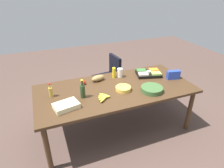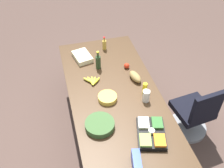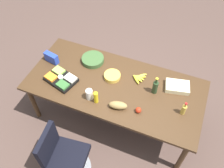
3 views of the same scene
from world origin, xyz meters
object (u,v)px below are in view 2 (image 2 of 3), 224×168
at_px(bread_loaf, 135,77).
at_px(apple_red, 127,66).
at_px(banana_bunch, 92,81).
at_px(conference_table, 114,97).
at_px(office_chair, 193,115).
at_px(chip_bowl, 107,98).
at_px(mustard_bottle, 145,89).
at_px(veggie_tray, 151,133).
at_px(mayo_jar, 146,96).
at_px(salad_bowl, 100,125).
at_px(chip_bag_blue, 136,162).
at_px(wine_bottle, 98,62).
at_px(sheet_cake, 82,57).
at_px(dressing_bottle, 104,45).

xyz_separation_m(bread_loaf, apple_red, (0.26, 0.04, -0.01)).
relative_size(banana_bunch, bread_loaf, 1.00).
relative_size(conference_table, apple_red, 32.50).
bearing_deg(banana_bunch, office_chair, -112.81).
distance_m(chip_bowl, mustard_bottle, 0.48).
relative_size(office_chair, banana_bunch, 3.76).
relative_size(veggie_tray, mustard_bottle, 2.64).
bearing_deg(bread_loaf, mustard_bottle, -175.63).
bearing_deg(mayo_jar, salad_bowl, 111.65).
distance_m(chip_bag_blue, veggie_tray, 0.43).
xyz_separation_m(wine_bottle, chip_bowl, (-0.63, 0.03, -0.08)).
distance_m(office_chair, mayo_jar, 0.90).
xyz_separation_m(chip_bag_blue, veggie_tray, (0.32, -0.28, -0.04)).
relative_size(sheet_cake, mayo_jar, 2.01).
bearing_deg(dressing_bottle, banana_bunch, 154.20).
xyz_separation_m(office_chair, salad_bowl, (-0.20, 1.37, 0.48)).
relative_size(banana_bunch, sheet_cake, 0.75).
height_order(chip_bag_blue, mustard_bottle, mustard_bottle).
relative_size(conference_table, mustard_bottle, 13.45).
bearing_deg(chip_bowl, salad_bowl, 154.52).
xyz_separation_m(wine_bottle, veggie_tray, (-1.27, -0.30, -0.07)).
distance_m(conference_table, banana_bunch, 0.37).
bearing_deg(banana_bunch, salad_bowl, 174.90).
relative_size(wine_bottle, apple_red, 3.72).
bearing_deg(conference_table, chip_bag_blue, 176.62).
bearing_deg(dressing_bottle, chip_bag_blue, 175.25).
height_order(office_chair, salad_bowl, office_chair).
bearing_deg(apple_red, dressing_bottle, 20.39).
relative_size(salad_bowl, mayo_jar, 2.09).
bearing_deg(mustard_bottle, dressing_bottle, 13.20).
relative_size(chip_bowl, salad_bowl, 0.71).
bearing_deg(office_chair, apple_red, 47.13).
height_order(wine_bottle, sheet_cake, wine_bottle).
xyz_separation_m(office_chair, mustard_bottle, (0.16, 0.71, 0.54)).
distance_m(dressing_bottle, bread_loaf, 0.82).
distance_m(wine_bottle, banana_bunch, 0.32).
height_order(dressing_bottle, veggie_tray, dressing_bottle).
xyz_separation_m(conference_table, sheet_cake, (0.82, 0.27, 0.10)).
xyz_separation_m(banana_bunch, apple_red, (0.17, -0.53, 0.01)).
xyz_separation_m(conference_table, apple_red, (0.44, -0.30, 0.10)).
bearing_deg(banana_bunch, veggie_tray, -155.93).
distance_m(office_chair, mustard_bottle, 0.91).
xyz_separation_m(banana_bunch, mustard_bottle, (-0.39, -0.59, 0.07)).
bearing_deg(banana_bunch, wine_bottle, -28.37).
height_order(office_chair, mayo_jar, mayo_jar).
height_order(wine_bottle, salad_bowl, wine_bottle).
bearing_deg(chip_bag_blue, office_chair, -55.76).
height_order(dressing_bottle, apple_red, dressing_bottle).
xyz_separation_m(apple_red, mustard_bottle, (-0.56, -0.06, 0.05)).
distance_m(banana_bunch, mustard_bottle, 0.71).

